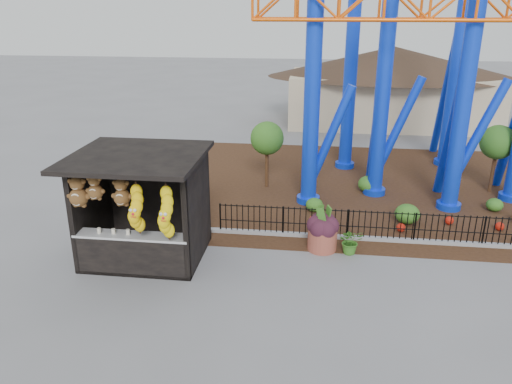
# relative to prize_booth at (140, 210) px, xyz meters

# --- Properties ---
(ground) EXTENTS (120.00, 120.00, 0.00)m
(ground) POSITION_rel_prize_booth_xyz_m (3.01, -0.90, -1.53)
(ground) COLOR slate
(ground) RESTS_ON ground
(mulch_bed) EXTENTS (18.00, 12.00, 0.02)m
(mulch_bed) POSITION_rel_prize_booth_xyz_m (7.01, 7.10, -1.52)
(mulch_bed) COLOR #331E11
(mulch_bed) RESTS_ON ground
(curb) EXTENTS (18.00, 0.18, 0.12)m
(curb) POSITION_rel_prize_booth_xyz_m (7.01, 2.10, -1.47)
(curb) COLOR gray
(curb) RESTS_ON ground
(prize_booth) EXTENTS (3.50, 3.40, 3.12)m
(prize_booth) POSITION_rel_prize_booth_xyz_m (0.00, 0.00, 0.00)
(prize_booth) COLOR black
(prize_booth) RESTS_ON ground
(picket_fence) EXTENTS (12.20, 0.06, 1.00)m
(picket_fence) POSITION_rel_prize_booth_xyz_m (7.91, 2.10, -1.03)
(picket_fence) COLOR black
(picket_fence) RESTS_ON ground
(roller_coaster) EXTENTS (11.00, 6.37, 10.82)m
(roller_coaster) POSITION_rel_prize_booth_xyz_m (8.12, 7.33, 4.91)
(roller_coaster) COLOR #0D38EC
(roller_coaster) RESTS_ON ground
(terracotta_planter) EXTENTS (1.15, 1.15, 0.65)m
(terracotta_planter) POSITION_rel_prize_booth_xyz_m (5.03, 1.31, -1.20)
(terracotta_planter) COLOR brown
(terracotta_planter) RESTS_ON ground
(planter_foliage) EXTENTS (0.70, 0.70, 0.64)m
(planter_foliage) POSITION_rel_prize_booth_xyz_m (5.03, 1.31, -0.56)
(planter_foliage) COLOR #321420
(planter_foliage) RESTS_ON terracotta_planter
(potted_plant) EXTENTS (0.78, 0.70, 0.78)m
(potted_plant) POSITION_rel_prize_booth_xyz_m (5.85, 1.17, -1.14)
(potted_plant) COLOR #1E601C
(potted_plant) RESTS_ON ground
(landscaping) EXTENTS (7.46, 4.14, 0.65)m
(landscaping) POSITION_rel_prize_booth_xyz_m (7.91, 4.67, -1.23)
(landscaping) COLOR #2E5F1C
(landscaping) RESTS_ON mulch_bed
(pavilion) EXTENTS (15.00, 15.00, 4.80)m
(pavilion) POSITION_rel_prize_booth_xyz_m (9.01, 19.10, 1.53)
(pavilion) COLOR #BFAD8C
(pavilion) RESTS_ON ground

